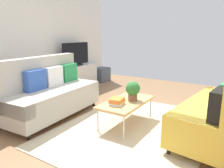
% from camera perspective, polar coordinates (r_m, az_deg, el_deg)
% --- Properties ---
extents(ground_plane, '(7.68, 7.68, 0.00)m').
position_cam_1_polar(ground_plane, '(3.73, 3.63, -10.75)').
color(ground_plane, '#936B47').
extents(wall_far, '(6.40, 0.12, 2.90)m').
position_cam_1_polar(wall_far, '(5.35, -23.97, 11.40)').
color(wall_far, white).
rests_on(wall_far, ground_plane).
extents(area_rug, '(2.90, 2.20, 0.01)m').
position_cam_1_polar(area_rug, '(3.62, 6.22, -11.54)').
color(area_rug, beige).
rests_on(area_rug, ground_plane).
extents(couch_beige, '(1.95, 0.96, 1.10)m').
position_cam_1_polar(couch_beige, '(4.16, -16.35, -2.16)').
color(couch_beige, '#B2ADA3').
rests_on(couch_beige, ground_plane).
extents(couch_green, '(1.99, 1.06, 1.10)m').
position_cam_1_polar(couch_green, '(3.46, 27.47, -6.32)').
color(couch_green, gold).
rests_on(couch_green, ground_plane).
extents(coffee_table, '(1.10, 0.56, 0.42)m').
position_cam_1_polar(coffee_table, '(3.60, 3.86, -4.98)').
color(coffee_table, tan).
rests_on(coffee_table, ground_plane).
extents(tv_console, '(1.40, 0.44, 0.64)m').
position_cam_1_polar(tv_console, '(6.22, -9.48, 1.94)').
color(tv_console, silver).
rests_on(tv_console, ground_plane).
extents(tv, '(1.00, 0.20, 0.64)m').
position_cam_1_polar(tv, '(6.12, -9.56, 7.74)').
color(tv, black).
rests_on(tv, tv_console).
extents(storage_trunk, '(0.52, 0.40, 0.44)m').
position_cam_1_polar(storage_trunk, '(7.02, -2.86, 2.55)').
color(storage_trunk, '#4C5666').
rests_on(storage_trunk, ground_plane).
extents(potted_plant, '(0.24, 0.24, 0.33)m').
position_cam_1_polar(potted_plant, '(3.60, 5.56, -1.57)').
color(potted_plant, brown).
rests_on(potted_plant, coffee_table).
extents(table_book_0, '(0.27, 0.22, 0.04)m').
position_cam_1_polar(table_book_0, '(3.41, 1.32, -5.18)').
color(table_book_0, silver).
rests_on(table_book_0, coffee_table).
extents(table_book_1, '(0.25, 0.19, 0.03)m').
position_cam_1_polar(table_book_1, '(3.40, 1.32, -4.61)').
color(table_book_1, orange).
rests_on(table_book_1, table_book_0).
extents(table_book_2, '(0.27, 0.22, 0.04)m').
position_cam_1_polar(table_book_2, '(3.39, 1.32, -4.06)').
color(table_book_2, orange).
rests_on(table_book_2, table_book_1).
extents(vase_0, '(0.09, 0.09, 0.19)m').
position_cam_1_polar(vase_0, '(5.78, -13.85, 5.04)').
color(vase_0, silver).
rests_on(vase_0, tv_console).
extents(bottle_0, '(0.04, 0.04, 0.16)m').
position_cam_1_polar(bottle_0, '(5.82, -12.18, 5.06)').
color(bottle_0, red).
rests_on(bottle_0, tv_console).
extents(bottle_1, '(0.06, 0.06, 0.15)m').
position_cam_1_polar(bottle_1, '(5.88, -11.56, 5.12)').
color(bottle_1, '#262626').
rests_on(bottle_1, tv_console).
extents(bottle_2, '(0.05, 0.05, 0.24)m').
position_cam_1_polar(bottle_2, '(5.95, -10.84, 5.67)').
color(bottle_2, '#262626').
rests_on(bottle_2, tv_console).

